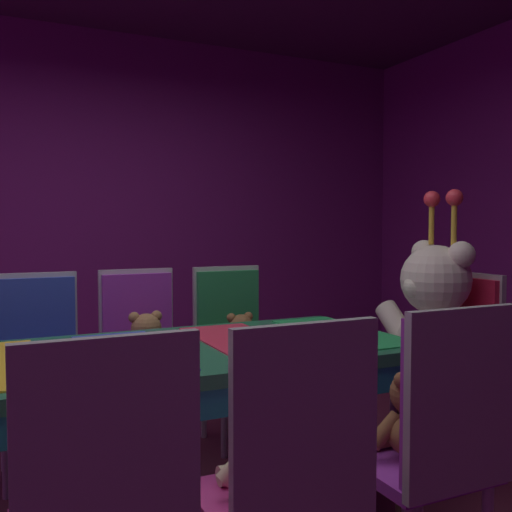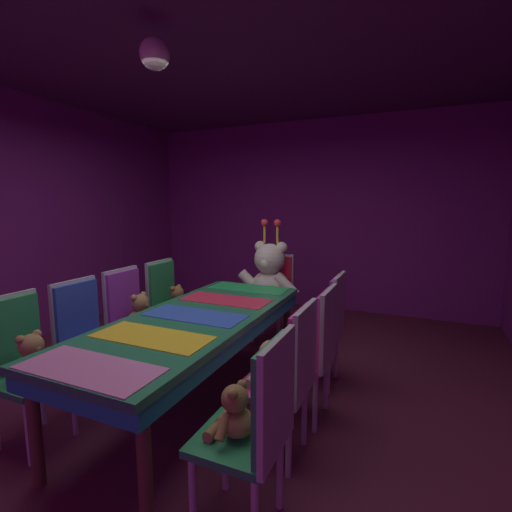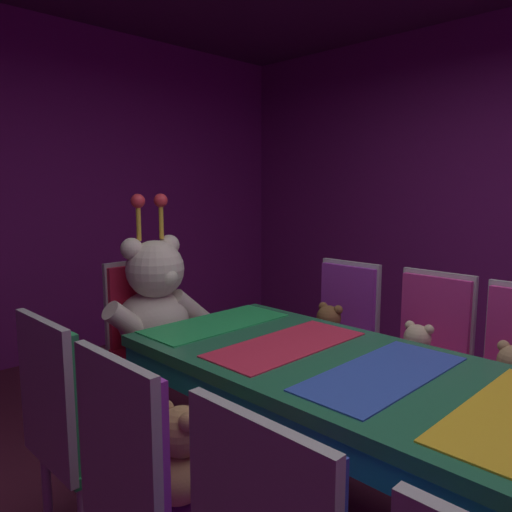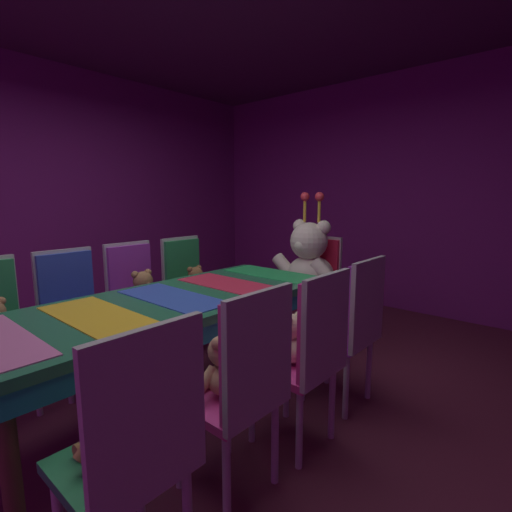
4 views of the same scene
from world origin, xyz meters
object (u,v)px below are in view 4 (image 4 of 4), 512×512
Objects in this scene: teddy_left_3 at (196,283)px; chair_right_2 at (312,345)px; chair_right_1 at (246,375)px; chair_right_0 at (138,438)px; teddy_right_2 at (290,341)px; teddy_right_3 at (335,316)px; throne_chair at (317,277)px; king_teddy_bear at (308,263)px; teddy_left_2 at (144,293)px; chair_right_3 at (355,318)px; chair_left_3 at (186,279)px; chair_left_2 at (134,289)px; teddy_right_0 at (116,427)px; chair_left_1 at (71,303)px; banquet_table at (173,311)px; teddy_right_1 at (223,368)px.

teddy_left_3 is 1.70m from chair_right_2.
chair_right_1 is (1.57, -1.03, 0.02)m from teddy_left_3.
chair_right_0 is at bearing 92.93° from chair_right_1.
teddy_right_2 is at bearing -82.18° from chair_right_0.
throne_chair is (-0.70, 0.90, 0.01)m from teddy_right_3.
king_teddy_bear is at bearing -60.06° from teddy_right_2.
teddy_left_3 is 0.31× the size of king_teddy_bear.
teddy_left_2 is 1.67m from chair_right_3.
chair_left_3 is 1.57m from teddy_right_3.
teddy_right_3 is at bearing -0.45° from chair_left_3.
chair_left_3 is 3.16× the size of teddy_right_3.
teddy_right_2 is at bearing -0.99° from teddy_left_2.
teddy_right_3 is (1.57, -0.01, -0.01)m from chair_left_3.
chair_right_1 is 3.30× the size of teddy_right_2.
chair_right_0 is at bearing -30.72° from chair_left_2.
chair_left_3 is at bearing -0.45° from teddy_right_3.
teddy_right_0 is at bearing 89.88° from teddy_right_2.
chair_right_2 is 0.14m from teddy_right_2.
chair_left_2 is at bearing 92.87° from chair_left_1.
teddy_left_3 is at bearing 88.54° from teddy_left_2.
chair_right_1 is 1.02m from chair_right_3.
chair_right_1 and chair_right_3 have the same top height.
teddy_left_2 is 0.55m from chair_left_3.
banquet_table is at bearing -47.42° from teddy_left_3.
king_teddy_bear is (0.73, 0.72, 0.18)m from teddy_left_3.
teddy_left_2 is 1.20× the size of teddy_right_0.
chair_right_2 reaches higher than teddy_right_1.
chair_left_1 and throne_chair have the same top height.
teddy_left_3 is (0.13, 1.06, -0.02)m from chair_left_1.
teddy_right_0 is at bearing -18.15° from chair_left_1.
throne_chair is at bearing -63.09° from teddy_right_2.
teddy_right_0 is at bearing 85.83° from chair_right_3.
king_teddy_bear reaches higher than teddy_right_0.
chair_left_3 and throne_chair have the same top height.
teddy_right_2 is (0.73, 0.23, -0.07)m from banquet_table.
banquet_table is 0.91m from chair_right_2.
teddy_right_3 is 1.03m from king_teddy_bear.
chair_left_1 is 1.00× the size of chair_right_0.
chair_left_2 and chair_left_3 have the same top height.
chair_right_2 reaches higher than teddy_left_2.
banquet_table is 0.77m from teddy_right_2.
chair_right_3 is at bearing -88.97° from chair_right_0.
chair_right_1 is 3.20× the size of teddy_right_1.
king_teddy_bear is at bearing -55.45° from chair_right_2.
banquet_table is at bearing -19.35° from teddy_left_2.
chair_left_2 is at bearing -30.72° from chair_right_0.
chair_left_3 is 1.72m from chair_right_3.
king_teddy_bear reaches higher than teddy_right_2.
teddy_right_1 reaches higher than teddy_left_3.
teddy_left_2 reaches higher than banquet_table.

